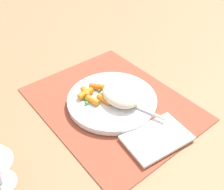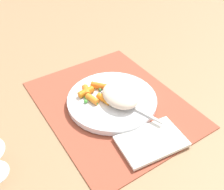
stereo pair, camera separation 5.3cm
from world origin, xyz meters
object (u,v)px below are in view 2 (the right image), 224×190
(plate, at_px, (112,100))
(napkin, at_px, (152,141))
(rice_mound, at_px, (120,95))
(carrot_portion, at_px, (93,93))
(fork, at_px, (123,103))

(plate, distance_m, napkin, 0.16)
(rice_mound, relative_size, napkin, 0.74)
(rice_mound, xyz_separation_m, napkin, (-0.14, 0.01, -0.03))
(plate, height_order, rice_mound, rice_mound)
(carrot_portion, xyz_separation_m, napkin, (-0.20, -0.04, -0.02))
(plate, height_order, carrot_portion, carrot_portion)
(rice_mound, bearing_deg, fork, -179.20)
(napkin, bearing_deg, fork, -4.10)
(napkin, bearing_deg, plate, 0.90)
(plate, bearing_deg, napkin, -179.10)
(fork, bearing_deg, carrot_portion, 33.01)
(plate, distance_m, rice_mound, 0.04)
(napkin, bearing_deg, rice_mound, -3.62)
(plate, height_order, fork, fork)
(carrot_portion, distance_m, fork, 0.09)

